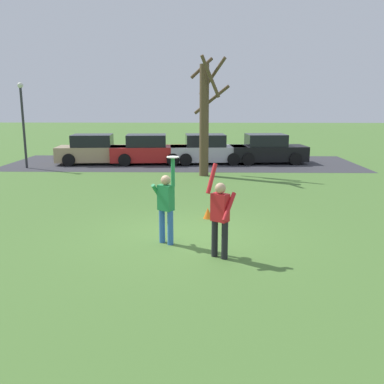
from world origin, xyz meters
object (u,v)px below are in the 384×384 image
object	(u,v)px
frisbee_disc	(173,157)
parked_car_tan	(95,150)
parked_car_red	(149,150)
field_cone_orange	(208,213)
parked_car_silver	(207,150)
bare_tree_tall	(205,115)
parked_car_black	(267,150)
person_catcher	(166,203)
person_defender	(220,214)
lamppost_by_lot	(23,117)

from	to	relation	value
frisbee_disc	parked_car_tan	size ratio (longest dim) A/B	0.06
parked_car_red	field_cone_orange	size ratio (longest dim) A/B	13.26
parked_car_tan	field_cone_orange	xyz separation A→B (m)	(6.03, -11.06, -0.57)
parked_car_silver	frisbee_disc	bearing A→B (deg)	-99.05
parked_car_silver	bare_tree_tall	world-z (taller)	bare_tree_tall
parked_car_black	field_cone_orange	distance (m)	12.05
bare_tree_tall	field_cone_orange	size ratio (longest dim) A/B	16.51
parked_car_tan	field_cone_orange	bearing A→B (deg)	-66.49
parked_car_black	field_cone_orange	xyz separation A→B (m)	(-3.43, -11.53, -0.57)
person_catcher	person_defender	xyz separation A→B (m)	(1.23, -0.91, -0.00)
parked_car_silver	parked_car_black	xyz separation A→B (m)	(3.32, 0.21, 0.00)
bare_tree_tall	parked_car_silver	bearing A→B (deg)	87.63
person_defender	parked_car_tan	world-z (taller)	person_defender
parked_car_black	parked_car_silver	bearing A→B (deg)	178.57
parked_car_tan	lamppost_by_lot	world-z (taller)	lamppost_by_lot
person_defender	parked_car_silver	bearing A→B (deg)	-53.20
field_cone_orange	parked_car_silver	bearing A→B (deg)	89.44
lamppost_by_lot	field_cone_orange	size ratio (longest dim) A/B	13.31
person_catcher	parked_car_silver	xyz separation A→B (m)	(1.13, 13.56, -0.25)
person_defender	parked_car_tan	bearing A→B (deg)	-29.88
parked_car_red	parked_car_black	distance (m)	6.54
person_defender	lamppost_by_lot	bearing A→B (deg)	-16.83
person_defender	field_cone_orange	bearing A→B (deg)	-49.71
frisbee_disc	parked_car_tan	distance (m)	14.47
person_catcher	person_defender	size ratio (longest dim) A/B	1.02
field_cone_orange	parked_car_tan	bearing A→B (deg)	118.61
parked_car_silver	person_defender	bearing A→B (deg)	-94.69
person_defender	frisbee_disc	xyz separation A→B (m)	(-1.05, 0.77, 1.11)
person_catcher	frisbee_disc	bearing A→B (deg)	-0.00
lamppost_by_lot	field_cone_orange	distance (m)	13.33
person_defender	parked_car_red	bearing A→B (deg)	-40.55
person_catcher	lamppost_by_lot	world-z (taller)	lamppost_by_lot
parked_car_red	parked_car_silver	size ratio (longest dim) A/B	1.00
parked_car_tan	lamppost_by_lot	bearing A→B (deg)	-156.78
person_catcher	field_cone_orange	world-z (taller)	person_catcher
parked_car_red	bare_tree_tall	size ratio (longest dim) A/B	0.80
field_cone_orange	parked_car_red	bearing A→B (deg)	105.56
parked_car_tan	parked_car_black	distance (m)	9.48
parked_car_tan	person_defender	bearing A→B (deg)	-71.37
parked_car_tan	parked_car_black	world-z (taller)	same
person_catcher	lamppost_by_lot	xyz separation A→B (m)	(-8.14, 11.62, 1.60)
frisbee_disc	parked_car_red	bearing A→B (deg)	99.51
person_catcher	parked_car_black	distance (m)	14.48
parked_car_tan	bare_tree_tall	xyz separation A→B (m)	(5.98, -3.67, 2.01)
person_catcher	person_defender	distance (m)	1.53
person_defender	field_cone_orange	size ratio (longest dim) A/B	6.39
frisbee_disc	lamppost_by_lot	size ratio (longest dim) A/B	0.06
person_catcher	parked_car_black	size ratio (longest dim) A/B	0.49
frisbee_disc	parked_car_black	size ratio (longest dim) A/B	0.06
person_catcher	parked_car_black	xyz separation A→B (m)	(4.45, 13.77, -0.25)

